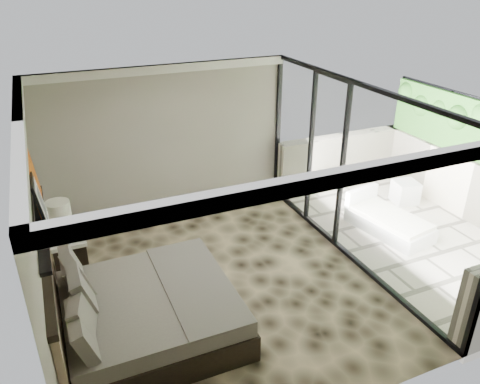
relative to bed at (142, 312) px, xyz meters
name	(u,v)px	position (x,y,z in m)	size (l,w,h in m)	color
floor	(218,286)	(1.22, 0.55, -0.36)	(5.00, 5.00, 0.00)	black
ceiling	(213,101)	(1.22, 0.55, 2.43)	(4.50, 5.00, 0.02)	silver
back_wall	(166,144)	(1.22, 3.04, 1.04)	(4.50, 0.02, 2.80)	gray
left_wall	(38,236)	(-1.02, 0.55, 1.04)	(0.02, 5.00, 2.80)	gray
glass_wall	(354,175)	(3.47, 0.55, 1.04)	(0.08, 5.00, 2.80)	white
terrace_slab	(415,237)	(4.97, 0.55, -0.42)	(3.00, 5.00, 0.12)	#BEB6A2
parapet_far	(478,193)	(6.32, 0.55, 0.19)	(0.30, 5.00, 1.10)	beige
picture_ledge	(41,224)	(-0.96, 0.65, 1.14)	(0.12, 2.20, 0.05)	black
bed	(142,312)	(0.00, 0.00, 0.00)	(2.19, 2.12, 1.21)	black
nightstand	(70,253)	(-0.69, 1.93, -0.10)	(0.52, 0.52, 0.52)	black
table_lamp	(59,216)	(-0.75, 1.91, 0.58)	(0.35, 0.35, 0.64)	black
abstract_canvas	(31,172)	(-0.97, 1.16, 1.62)	(0.04, 0.90, 0.90)	#9F110D
framed_print	(40,203)	(-0.92, 0.55, 1.47)	(0.03, 0.50, 0.60)	black
ottoman	(405,192)	(5.63, 1.62, -0.14)	(0.44, 0.44, 0.44)	silver
lounger	(387,221)	(4.58, 0.87, -0.17)	(0.99, 1.59, 0.58)	silver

